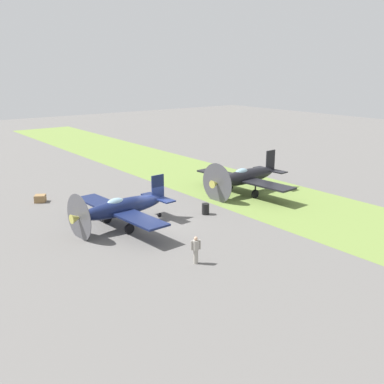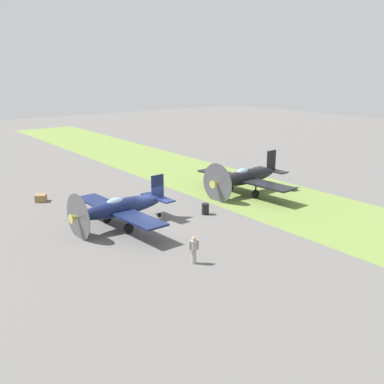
{
  "view_description": "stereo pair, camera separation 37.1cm",
  "coord_description": "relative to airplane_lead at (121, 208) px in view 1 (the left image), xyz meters",
  "views": [
    {
      "loc": [
        -27.87,
        18.0,
        11.51
      ],
      "look_at": [
        1.28,
        -4.08,
        1.4
      ],
      "focal_mm": 42.27,
      "sensor_mm": 36.0,
      "label": 1
    },
    {
      "loc": [
        -28.09,
        17.71,
        11.51
      ],
      "look_at": [
        1.28,
        -4.08,
        1.4
      ],
      "focal_mm": 42.27,
      "sensor_mm": 36.0,
      "label": 2
    }
  ],
  "objects": [
    {
      "name": "ground_crew_chief",
      "position": [
        -8.46,
        -0.43,
        -0.6
      ],
      "size": [
        0.38,
        0.59,
        1.73
      ],
      "rotation": [
        0.0,
        0.0,
        1.19
      ],
      "color": "#9E998E",
      "rests_on": "ground"
    },
    {
      "name": "grass_verge",
      "position": [
        -0.65,
        -14.65,
        -1.51
      ],
      "size": [
        120.0,
        11.0,
        0.01
      ],
      "primitive_type": "cube",
      "color": "olive",
      "rests_on": "ground"
    },
    {
      "name": "ground_plane",
      "position": [
        -0.65,
        -2.96,
        -1.51
      ],
      "size": [
        160.0,
        160.0,
        0.0
      ],
      "primitive_type": "plane",
      "color": "#605E5B"
    },
    {
      "name": "supply_crate",
      "position": [
        10.14,
        2.62,
        -1.19
      ],
      "size": [
        1.23,
        1.23,
        0.64
      ],
      "primitive_type": "cube",
      "rotation": [
        0.0,
        0.0,
        1.03
      ],
      "color": "olive",
      "rests_on": "ground"
    },
    {
      "name": "fuel_drum",
      "position": [
        -1.39,
        -6.88,
        -1.06
      ],
      "size": [
        0.6,
        0.6,
        0.9
      ],
      "primitive_type": "cylinder",
      "color": "black",
      "rests_on": "ground"
    },
    {
      "name": "airplane_wingman",
      "position": [
        1.24,
        -13.74,
        0.11
      ],
      "size": [
        10.89,
        8.61,
        3.87
      ],
      "rotation": [
        0.0,
        0.0,
        0.08
      ],
      "color": "black",
      "rests_on": "ground"
    },
    {
      "name": "airplane_lead",
      "position": [
        0.0,
        0.0,
        0.0
      ],
      "size": [
        10.17,
        8.05,
        3.62
      ],
      "rotation": [
        0.0,
        0.0,
        0.08
      ],
      "color": "#141E47",
      "rests_on": "ground"
    }
  ]
}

